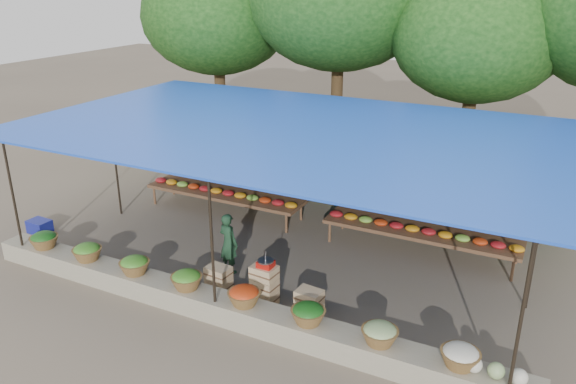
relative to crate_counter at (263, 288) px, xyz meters
The scene contains 16 objects.
ground 2.09m from the crate_counter, 102.72° to the left, with size 60.00×60.00×0.00m, color brown.
stone_curb 0.87m from the crate_counter, 121.77° to the right, with size 10.60×0.55×0.40m, color gray.
stall_canopy 3.18m from the crate_counter, 102.39° to the left, with size 10.80×6.60×2.82m.
produce_baskets 0.95m from the crate_counter, 127.07° to the right, with size 8.98×0.58×0.34m.
netting_backdrop 5.27m from the crate_counter, 95.03° to the left, with size 10.60×0.06×2.50m, color #1F4719.
tree_row 9.22m from the crate_counter, 89.66° to the left, with size 16.51×5.50×7.12m.
fruit_table_left 4.48m from the crate_counter, 131.19° to the left, with size 4.21×0.95×0.93m.
fruit_table_right 3.95m from the crate_counter, 58.62° to the left, with size 4.21×0.95×0.93m.
crate_counter is the anchor object (origin of this frame).
weighing_scale 0.54m from the crate_counter, ahead, with size 0.29×0.29×0.31m.
vendor_seated 1.44m from the crate_counter, 148.46° to the left, with size 0.46×0.31×1.27m, color #1A3A24.
customer_left 5.73m from the crate_counter, 136.73° to the left, with size 0.72×0.56×1.49m, color slate.
customer_mid 4.46m from the crate_counter, 90.09° to the left, with size 1.02×0.59×1.58m, color slate.
customer_right 5.37m from the crate_counter, 51.08° to the left, with size 0.98×0.41×1.67m, color slate.
blue_crate_front 4.03m from the crate_counter, behind, with size 0.46×0.33×0.28m, color navy.
blue_crate_back 6.18m from the crate_counter, behind, with size 0.51×0.37×0.31m, color navy.
Camera 1 is at (4.88, -9.78, 5.66)m, focal length 35.00 mm.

